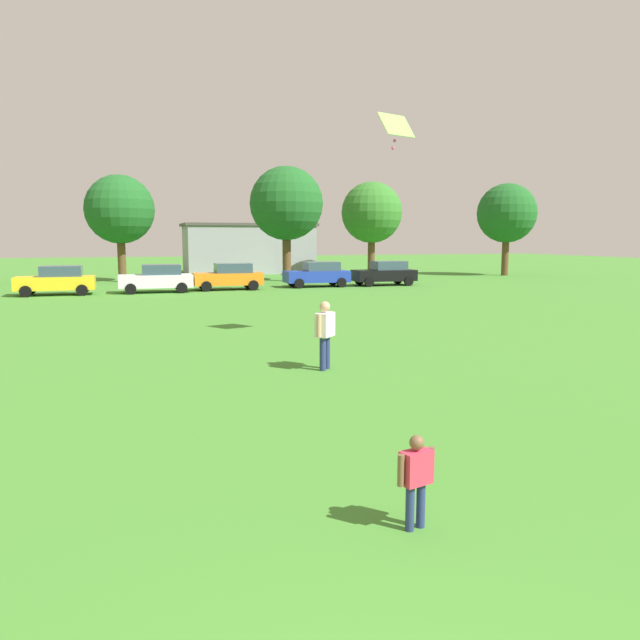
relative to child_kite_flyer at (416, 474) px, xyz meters
name	(u,v)px	position (x,y,z in m)	size (l,w,h in m)	color
ground_plane	(154,303)	(-1.83, 26.06, -0.65)	(160.00, 160.00, 0.00)	#42842D
child_kite_flyer	(416,474)	(0.00, 0.00, 0.00)	(0.50, 0.29, 1.09)	navy
adult_bystander	(325,329)	(1.59, 8.30, 0.37)	(0.61, 0.63, 1.71)	navy
kite	(396,127)	(5.00, 11.80, 5.98)	(1.26, 0.88, 1.10)	#8CD859
parked_car_yellow_0	(57,280)	(-6.98, 32.01, 0.21)	(4.30, 2.02, 1.68)	yellow
parked_car_white_1	(157,278)	(-1.40, 32.04, 0.21)	(4.30, 2.02, 1.68)	white
parked_car_orange_2	(229,276)	(3.04, 32.67, 0.21)	(4.30, 2.02, 1.68)	orange
parked_car_blue_3	(318,274)	(9.11, 33.27, 0.21)	(4.30, 2.02, 1.68)	#1E38AD
parked_car_black_4	(385,273)	(13.94, 33.10, 0.21)	(4.30, 2.02, 1.68)	black
tree_left	(120,210)	(-3.49, 42.34, 4.70)	(5.08, 5.08, 7.92)	brown
tree_center	(286,204)	(8.52, 39.39, 5.18)	(5.54, 5.54, 8.63)	brown
tree_right	(372,213)	(16.60, 42.22, 4.71)	(5.10, 5.10, 7.94)	brown
tree_far_right	(507,213)	(28.58, 40.54, 4.74)	(5.12, 5.12, 7.98)	brown
house_left	(248,248)	(7.79, 51.29, 1.66)	(12.11, 6.36, 4.60)	#9999A3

